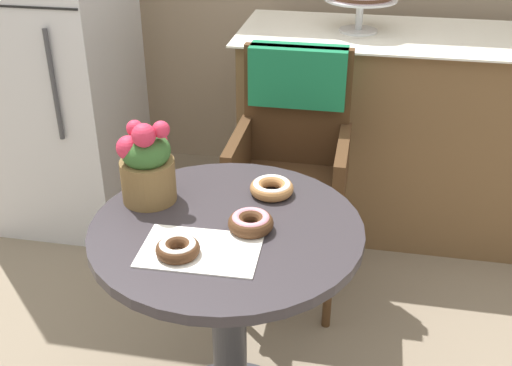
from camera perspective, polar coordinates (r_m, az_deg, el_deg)
The scene contains 9 objects.
cafe_table at distance 1.75m, azimuth -2.56°, elevation -9.71°, with size 0.72×0.72×0.72m.
wicker_chair at distance 2.32m, azimuth 3.42°, elevation 4.28°, with size 0.42×0.45×0.95m.
paper_napkin at distance 1.54m, azimuth -5.13°, elevation -6.15°, with size 0.29×0.19×0.00m, color white.
donut_front at distance 1.76m, azimuth 1.45°, elevation -0.40°, with size 0.12×0.12×0.04m.
donut_mid at distance 1.60m, azimuth -0.48°, elevation -3.59°, with size 0.12×0.12×0.04m.
donut_side at distance 1.52m, azimuth -7.18°, elevation -5.92°, with size 0.11×0.11×0.04m.
flower_vase at distance 1.72m, azimuth -9.99°, elevation 1.77°, with size 0.15×0.15×0.24m.
display_counter at distance 2.88m, azimuth 14.26°, elevation 4.40°, with size 1.56×0.62×0.90m.
refrigerator at distance 2.90m, azimuth -18.59°, elevation 12.31°, with size 0.64×0.63×1.70m.
Camera 1 is at (0.33, -1.33, 1.60)m, focal length 43.67 mm.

